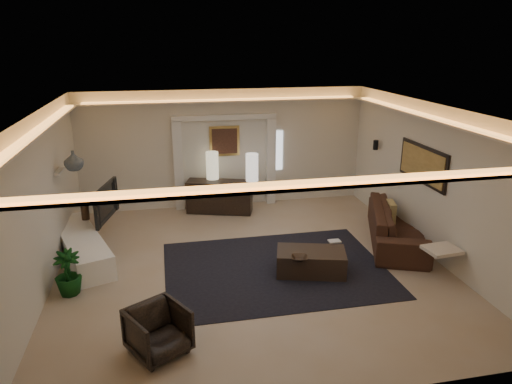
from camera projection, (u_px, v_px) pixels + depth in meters
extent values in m
plane|color=tan|center=(252.00, 266.00, 8.67)|extent=(7.00, 7.00, 0.00)
plane|color=white|center=(251.00, 110.00, 7.76)|extent=(7.00, 7.00, 0.00)
plane|color=beige|center=(225.00, 149.00, 11.47)|extent=(7.00, 0.00, 7.00)
plane|color=beige|center=(315.00, 293.00, 4.96)|extent=(7.00, 0.00, 7.00)
plane|color=beige|center=(40.00, 206.00, 7.55)|extent=(0.00, 7.00, 7.00)
plane|color=beige|center=(431.00, 181.00, 8.88)|extent=(0.00, 7.00, 7.00)
cube|color=silver|center=(252.00, 127.00, 7.85)|extent=(7.00, 7.00, 0.04)
cube|color=white|center=(278.00, 150.00, 11.74)|extent=(0.25, 0.03, 1.00)
cube|color=black|center=(275.00, 269.00, 8.56)|extent=(4.00, 3.00, 0.01)
cube|color=silver|center=(178.00, 166.00, 11.27)|extent=(0.22, 0.20, 2.20)
cube|color=silver|center=(271.00, 161.00, 11.71)|extent=(0.22, 0.20, 2.20)
cube|color=silver|center=(224.00, 117.00, 11.13)|extent=(2.52, 0.20, 0.12)
cube|color=tan|center=(225.00, 141.00, 11.38)|extent=(0.74, 0.04, 0.74)
cube|color=#4C2D1E|center=(225.00, 141.00, 11.36)|extent=(0.62, 0.02, 0.62)
cube|color=black|center=(423.00, 164.00, 9.08)|extent=(0.04, 1.64, 0.74)
cube|color=tan|center=(422.00, 164.00, 9.07)|extent=(0.02, 1.50, 0.62)
cylinder|color=black|center=(376.00, 145.00, 10.83)|extent=(0.12, 0.12, 0.22)
cube|color=silver|center=(59.00, 171.00, 8.80)|extent=(0.10, 0.55, 0.04)
cube|color=black|center=(220.00, 197.00, 11.25)|extent=(1.63, 0.93, 0.78)
cylinder|color=beige|center=(212.00, 167.00, 11.24)|extent=(0.33, 0.33, 0.67)
cylinder|color=white|center=(252.00, 169.00, 11.07)|extent=(0.31, 0.31, 0.67)
cube|color=white|center=(82.00, 246.00, 8.96)|extent=(1.48, 2.65, 0.48)
imported|color=black|center=(100.00, 203.00, 9.57)|extent=(1.28, 0.46, 0.74)
cylinder|color=#402C1C|center=(85.00, 211.00, 9.60)|extent=(0.19, 0.19, 0.44)
imported|color=slate|center=(74.00, 161.00, 8.72)|extent=(0.43, 0.43, 0.37)
imported|color=#0C370F|center=(68.00, 273.00, 7.61)|extent=(0.47, 0.47, 0.77)
imported|color=#412814|center=(397.00, 225.00, 9.58)|extent=(2.79, 1.90, 0.76)
cube|color=white|center=(442.00, 250.00, 8.07)|extent=(0.61, 0.52, 0.06)
cube|color=tan|center=(391.00, 212.00, 9.83)|extent=(0.24, 0.46, 0.44)
cube|color=#2D201B|center=(311.00, 262.00, 8.36)|extent=(1.35, 0.96, 0.45)
imported|color=#302116|center=(299.00, 259.00, 7.95)|extent=(0.35, 0.35, 0.07)
cube|color=silver|center=(334.00, 242.00, 8.67)|extent=(0.22, 0.16, 0.03)
imported|color=black|center=(158.00, 331.00, 6.19)|extent=(0.98, 0.98, 0.66)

